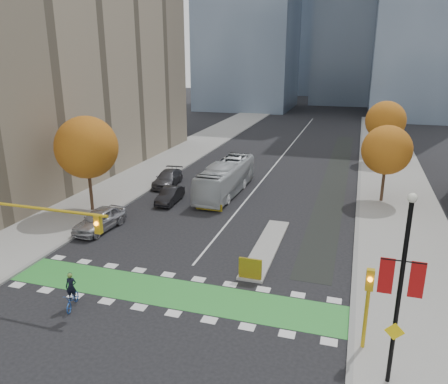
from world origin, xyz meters
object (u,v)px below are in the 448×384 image
Objects in this scene: traffic_signal_east at (368,297)px; cyclist at (72,296)px; tree_west at (87,147)px; traffic_signal_west at (21,224)px; banner_lamppost at (400,285)px; hazard_board at (250,269)px; tree_east_near at (387,150)px; parked_car_a at (100,219)px; bus at (226,178)px; parked_car_b at (170,195)px; parked_car_c at (168,178)px; tree_east_far at (386,121)px.

cyclist is at bearing -176.39° from traffic_signal_east.
tree_west reaches higher than traffic_signal_east.
banner_lamppost is (19.43, -1.99, 0.58)m from traffic_signal_west.
hazard_board is at bearing -25.99° from tree_west.
tree_east_near is (8.00, 17.80, 4.06)m from hazard_board.
parked_car_a is at bearing 151.74° from banner_lamppost.
tree_east_near is 28.90m from cyclist.
tree_east_near reaches higher than bus.
hazard_board reaches higher than parked_car_b.
parked_car_c is (-12.97, 16.88, -0.04)m from hazard_board.
traffic_signal_east is 15.04m from cyclist.
tree_west is 1.16× the size of tree_east_near.
tree_east_far is at bearing 62.05° from traffic_signal_west.
tree_east_far is at bearing 31.94° from parked_car_c.
tree_east_near is at bearing 37.96° from cyclist.
parked_car_c reaches higher than hazard_board.
tree_east_far reaches higher than bus.
traffic_signal_west is (4.07, -12.51, -1.58)m from tree_west.
parked_car_c is at bearing 113.47° from parked_car_b.
traffic_signal_east reaches higher than parked_car_a.
tree_east_near is at bearing 37.22° from parked_car_a.
cyclist is (-14.87, -0.94, -2.05)m from traffic_signal_east.
traffic_signal_west is at bearing -179.99° from traffic_signal_east.
banner_lamppost is at bearing -91.41° from tree_east_far.
bus reaches higher than parked_car_c.
tree_west is 0.96× the size of traffic_signal_west.
tree_east_near reaches higher than hazard_board.
banner_lamppost is at bearing -55.34° from parked_car_c.
banner_lamppost is (23.50, -14.50, -1.01)m from tree_west.
parked_car_b is at bearing 76.23° from parked_car_a.
parked_car_a is at bearing -96.42° from parked_car_c.
tree_east_far is 1.87× the size of traffic_signal_east.
tree_east_near is 25.28m from parked_car_a.
tree_east_near is 1.41× the size of parked_car_a.
tree_west reaches higher than cyclist.
parked_car_c is at bearing 84.43° from cyclist.
banner_lamppost reaches higher than tree_west.
banner_lamppost is 26.80m from bus.
tree_west reaches higher than tree_east_near.
parked_car_b is at bearing -162.26° from tree_east_near.
tree_east_near is 1.69× the size of parked_car_b.
parked_car_b is (-19.00, -21.92, -4.55)m from tree_east_far.
tree_west is at bearing -137.93° from bus.
tree_east_far reaches higher than traffic_signal_east.
traffic_signal_east is 0.36× the size of bus.
traffic_signal_east is 2.92m from banner_lamppost.
tree_east_far is 23.51m from bus.
tree_east_near is 0.92× the size of tree_east_far.
parked_car_c is (3.03, 9.08, -4.86)m from tree_west.
traffic_signal_east is at bearing -13.50° from cyclist.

